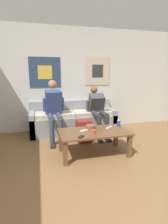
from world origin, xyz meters
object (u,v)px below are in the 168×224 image
object	(u,v)px
person_seated_adult	(54,108)
backpack	(84,131)
pillar_candle	(93,132)
drink_can_blue	(119,123)
couch	(73,121)
coffee_table	(94,135)
cell_phone	(81,137)
person_seated_teen	(98,109)
game_controller_near_left	(109,128)
game_controller_near_right	(84,131)
ceramic_bowl	(90,127)

from	to	relation	value
person_seated_adult	backpack	world-z (taller)	person_seated_adult
pillar_candle	drink_can_blue	distance (m)	0.67
person_seated_adult	backpack	bearing A→B (deg)	-29.99
couch	coffee_table	distance (m)	1.32
person_seated_adult	cell_phone	world-z (taller)	person_seated_adult
person_seated_teen	pillar_candle	bearing A→B (deg)	-112.35
drink_can_blue	game_controller_near_left	distance (m)	0.23
coffee_table	cell_phone	bearing A→B (deg)	-141.89
couch	coffee_table	xyz separation A→B (m)	(0.12, -1.31, 0.08)
backpack	game_controller_near_right	size ratio (longest dim) A/B	3.18
drink_can_blue	game_controller_near_right	world-z (taller)	drink_can_blue
person_seated_adult	drink_can_blue	bearing A→B (deg)	-35.27
person_seated_adult	coffee_table	bearing A→B (deg)	-58.00
ceramic_bowl	game_controller_near_left	bearing A→B (deg)	-11.71
game_controller_near_left	backpack	bearing A→B (deg)	123.21
coffee_table	cell_phone	world-z (taller)	cell_phone
coffee_table	cell_phone	xyz separation A→B (m)	(-0.29, -0.23, 0.07)
coffee_table	person_seated_adult	distance (m)	1.19
pillar_candle	person_seated_teen	bearing A→B (deg)	67.65
couch	cell_phone	world-z (taller)	couch
drink_can_blue	cell_phone	bearing A→B (deg)	-155.53
pillar_candle	couch	bearing A→B (deg)	92.36
coffee_table	couch	bearing A→B (deg)	95.03
pillar_candle	game_controller_near_left	size ratio (longest dim) A/B	0.64
backpack	pillar_candle	xyz separation A→B (m)	(-0.03, -0.76, 0.25)
drink_can_blue	game_controller_near_right	distance (m)	0.73
person_seated_adult	game_controller_near_left	bearing A→B (deg)	-43.05
ceramic_bowl	game_controller_near_left	xyz separation A→B (m)	(0.34, -0.07, -0.02)
coffee_table	game_controller_near_right	size ratio (longest dim) A/B	8.35
backpack	person_seated_teen	bearing A→B (deg)	40.02
cell_phone	coffee_table	bearing A→B (deg)	38.11
person_seated_adult	ceramic_bowl	bearing A→B (deg)	-53.62
backpack	game_controller_near_left	bearing A→B (deg)	-56.79
coffee_table	game_controller_near_right	world-z (taller)	game_controller_near_right
person_seated_teen	backpack	size ratio (longest dim) A/B	2.42
pillar_candle	game_controller_near_right	xyz separation A→B (m)	(-0.12, 0.17, -0.03)
ceramic_bowl	cell_phone	distance (m)	0.48
game_controller_near_left	ceramic_bowl	bearing A→B (deg)	168.29
couch	backpack	size ratio (longest dim) A/B	4.43
game_controller_near_right	cell_phone	distance (m)	0.30
couch	person_seated_adult	distance (m)	0.73
drink_can_blue	coffee_table	bearing A→B (deg)	-164.32
coffee_table	game_controller_near_left	world-z (taller)	game_controller_near_left
drink_can_blue	person_seated_adult	bearing A→B (deg)	144.73
backpack	game_controller_near_right	distance (m)	0.65
person_seated_adult	drink_can_blue	size ratio (longest dim) A/B	10.41
couch	person_seated_adult	bearing A→B (deg)	-144.78
couch	cell_phone	size ratio (longest dim) A/B	13.89
person_seated_adult	pillar_candle	world-z (taller)	person_seated_adult
coffee_table	game_controller_near_left	size ratio (longest dim) A/B	8.88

